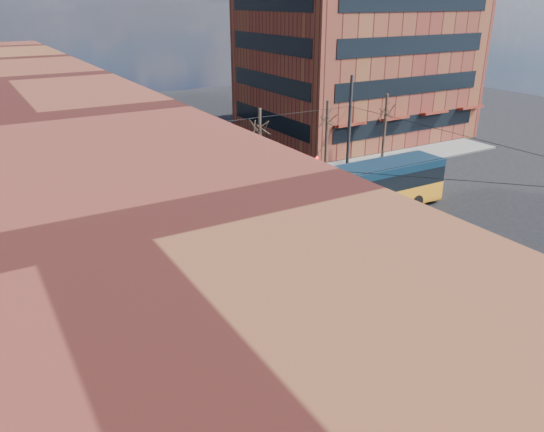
{
  "coord_description": "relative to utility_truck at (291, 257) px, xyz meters",
  "views": [
    {
      "loc": [
        -13.45,
        -19.4,
        13.22
      ],
      "look_at": [
        -0.91,
        1.78,
        3.09
      ],
      "focal_mm": 35.0,
      "sensor_mm": 36.0,
      "label": 1
    }
  ],
  "objects": [
    {
      "name": "tree_a",
      "position": [
        6.51,
        14.49,
        2.49
      ],
      "size": [
        2.0,
        2.0,
        6.0
      ],
      "color": "#382B21",
      "rests_on": "ground"
    },
    {
      "name": "crosswalks",
      "position": [
        1.51,
        0.99,
        -2.13
      ],
      "size": [
        22.4,
        22.4,
        0.02
      ],
      "primitive_type": null,
      "color": "silver",
      "rests_on": "ground"
    },
    {
      "name": "city_bus",
      "position": [
        10.03,
        6.58,
        -0.41
      ],
      "size": [
        11.56,
        2.67,
        3.2
      ],
      "rotation": [
        0.0,
        0.0,
        -0.0
      ],
      "color": "orange",
      "rests_on": "ground"
    },
    {
      "name": "tree_c",
      "position": [
        18.51,
        14.49,
        2.49
      ],
      "size": [
        2.0,
        2.0,
        6.0
      ],
      "color": "#382B21",
      "rests_on": "ground"
    },
    {
      "name": "parked_car_a",
      "position": [
        -12.36,
        -3.18,
        -1.32
      ],
      "size": [
        2.48,
        4.97,
        1.63
      ],
      "primitive_type": "imported",
      "rotation": [
        0.0,
        0.0,
        -0.12
      ],
      "color": "#5C5E64",
      "rests_on": "ground"
    },
    {
      "name": "flagger",
      "position": [
        5.74,
        3.42,
        -1.25
      ],
      "size": [
        0.68,
        1.16,
        1.77
      ],
      "primitive_type": "imported",
      "rotation": [
        0.0,
        0.0,
        -1.59
      ],
      "color": "orange",
      "rests_on": "ground"
    },
    {
      "name": "sidewalk_ne",
      "position": [
        22.51,
        21.99,
        -2.08
      ],
      "size": [
        18.0,
        18.0,
        0.12
      ],
      "primitive_type": "cube",
      "color": "slate",
      "rests_on": "ground"
    },
    {
      "name": "overhead_network",
      "position": [
        1.43,
        1.39,
        2.15
      ],
      "size": [
        24.24,
        24.24,
        8.0
      ],
      "color": "#2D2D30",
      "rests_on": "ground"
    },
    {
      "name": "worker_ground",
      "position": [
        -6.58,
        -1.56,
        -1.13
      ],
      "size": [
        0.55,
        1.2,
        2.0
      ],
      "primitive_type": "imported",
      "rotation": [
        0.0,
        0.0,
        1.62
      ],
      "color": "orange",
      "rests_on": "ground"
    },
    {
      "name": "building_ne",
      "position": [
        23.48,
        24.97,
        4.87
      ],
      "size": [
        20.06,
        16.06,
        14.0
      ],
      "color": "maroon",
      "rests_on": "ground"
    },
    {
      "name": "traffic_cone",
      "position": [
        -5.47,
        -0.73,
        -1.82
      ],
      "size": [
        0.36,
        0.36,
        0.64
      ],
      "primitive_type": "cone",
      "color": "#ED480A",
      "rests_on": "ground"
    },
    {
      "name": "tree_b",
      "position": [
        12.51,
        14.49,
        2.49
      ],
      "size": [
        2.0,
        2.0,
        6.0
      ],
      "color": "#382B21",
      "rests_on": "ground"
    },
    {
      "name": "ground",
      "position": [
        1.51,
        0.99,
        -2.14
      ],
      "size": [
        120.0,
        120.0,
        0.0
      ],
      "primitive_type": "plane",
      "color": "black",
      "rests_on": "ground"
    },
    {
      "name": "utility_truck",
      "position": [
        0.0,
        0.0,
        0.0
      ],
      "size": [
        7.09,
        5.81,
        6.72
      ],
      "rotation": [
        0.0,
        0.0,
        0.59
      ],
      "color": "black",
      "rests_on": "ground"
    }
  ]
}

